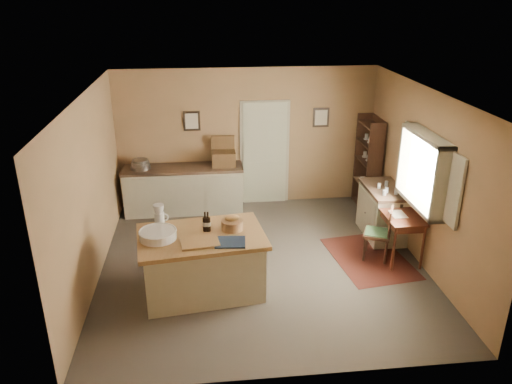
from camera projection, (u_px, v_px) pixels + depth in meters
ground at (262, 264)px, 7.92m from camera, size 5.00×5.00×0.00m
wall_back at (247, 138)px, 9.71m from camera, size 5.00×0.10×2.70m
wall_front at (292, 273)px, 5.11m from camera, size 5.00×0.10×2.70m
wall_left at (90, 192)px, 7.16m from camera, size 0.10×5.00×2.70m
wall_right at (424, 178)px, 7.66m from camera, size 0.10×5.00×2.70m
ceiling at (263, 94)px, 6.89m from camera, size 5.00×5.00×0.00m
door at (265, 152)px, 9.83m from camera, size 0.97×0.06×2.11m
framed_prints at (257, 119)px, 9.57m from camera, size 2.82×0.02×0.38m
window at (426, 170)px, 7.39m from camera, size 0.25×1.99×1.12m
work_island at (202, 262)px, 7.03m from camera, size 1.86×1.33×1.20m
sideboard at (184, 188)px, 9.64m from camera, size 2.28×0.65×1.18m
rug at (369, 258)px, 8.08m from camera, size 1.30×1.73×0.01m
writing_desk at (401, 220)px, 7.87m from camera, size 0.54×0.89×0.82m
desk_chair at (377, 234)px, 7.93m from camera, size 0.54×0.54×0.87m
right_cabinet at (382, 211)px, 8.66m from camera, size 0.60×1.08×0.99m
shelving_unit at (370, 164)px, 9.65m from camera, size 0.31×0.81×1.81m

